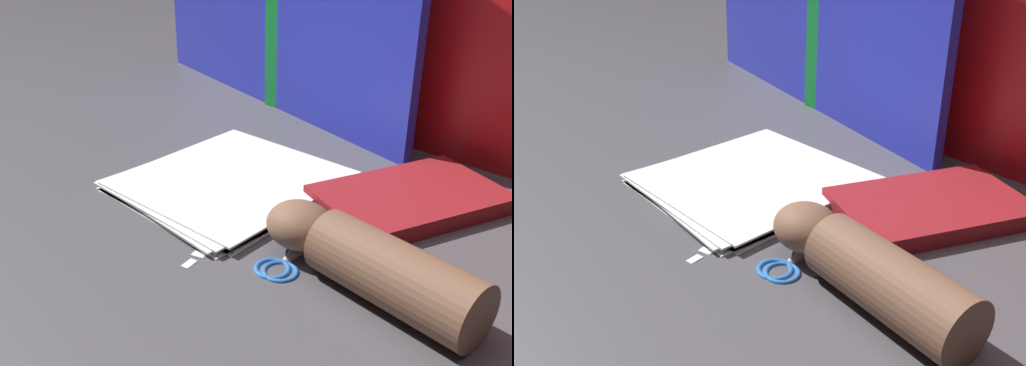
{
  "view_description": "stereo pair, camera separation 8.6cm",
  "coord_description": "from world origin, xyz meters",
  "views": [
    {
      "loc": [
        0.59,
        -0.6,
        0.44
      ],
      "look_at": [
        0.05,
        -0.05,
        0.06
      ],
      "focal_mm": 42.0,
      "sensor_mm": 36.0,
      "label": 1
    },
    {
      "loc": [
        0.65,
        -0.53,
        0.44
      ],
      "look_at": [
        0.05,
        -0.05,
        0.06
      ],
      "focal_mm": 42.0,
      "sensor_mm": 36.0,
      "label": 2
    }
  ],
  "objects": [
    {
      "name": "book_closed",
      "position": [
        0.2,
        0.15,
        0.01
      ],
      "size": [
        0.26,
        0.32,
        0.03
      ],
      "color": "maroon",
      "rests_on": "ground_plane"
    },
    {
      "name": "ground_plane",
      "position": [
        0.0,
        0.0,
        0.0
      ],
      "size": [
        6.0,
        6.0,
        0.0
      ],
      "primitive_type": "plane",
      "color": "#4C494F"
    },
    {
      "name": "paper_stack",
      "position": [
        -0.05,
        0.01,
        0.01
      ],
      "size": [
        0.31,
        0.34,
        0.02
      ],
      "color": "white",
      "rests_on": "ground_plane"
    },
    {
      "name": "paper_scrap_mid",
      "position": [
        0.07,
        -0.17,
        0.0
      ],
      "size": [
        0.02,
        0.02,
        0.0
      ],
      "color": "white",
      "rests_on": "ground_plane"
    },
    {
      "name": "scissors",
      "position": [
        0.16,
        -0.09,
        0.0
      ],
      "size": [
        0.09,
        0.18,
        0.01
      ],
      "color": "silver",
      "rests_on": "ground_plane"
    },
    {
      "name": "hand_forearm",
      "position": [
        0.27,
        -0.08,
        0.04
      ],
      "size": [
        0.31,
        0.11,
        0.08
      ],
      "color": "brown",
      "rests_on": "ground_plane"
    },
    {
      "name": "paper_scrap_far",
      "position": [
        0.07,
        -0.19,
        0.0
      ],
      "size": [
        0.02,
        0.02,
        0.0
      ],
      "color": "white",
      "rests_on": "ground_plane"
    },
    {
      "name": "paper_scrap_near",
      "position": [
        0.07,
        -0.13,
        0.0
      ],
      "size": [
        0.02,
        0.02,
        0.0
      ],
      "color": "white",
      "rests_on": "ground_plane"
    }
  ]
}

